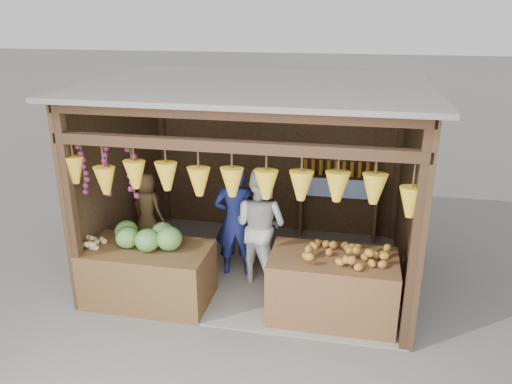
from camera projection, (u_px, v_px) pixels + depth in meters
ground at (258, 269)px, 7.22m from camera, size 80.00×80.00×0.00m
stall_structure at (255, 159)px, 6.62m from camera, size 4.30×3.30×2.66m
back_shelf at (339, 188)px, 7.90m from camera, size 1.25×0.32×1.32m
counter_left at (149, 274)px, 6.33m from camera, size 1.56×0.85×0.74m
counter_right at (332, 287)px, 5.97m from camera, size 1.50×0.85×0.80m
stool at (150, 249)px, 7.50m from camera, size 0.30×0.30×0.28m
man_standing at (236, 221)px, 6.83m from camera, size 0.65×0.48×1.63m
woman_standing at (260, 225)px, 6.68m from camera, size 0.97×0.88×1.63m
vendor_seated at (147, 208)px, 7.27m from camera, size 0.60×0.50×1.06m
melon_pile at (147, 234)px, 6.21m from camera, size 1.00×0.50×0.32m
tanfruit_pile at (93, 241)px, 6.23m from camera, size 0.34×0.40×0.13m
mango_pile at (338, 249)px, 5.78m from camera, size 1.40×0.64×0.22m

